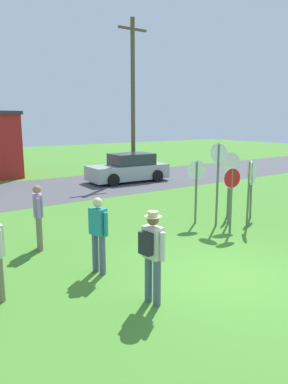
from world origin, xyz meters
name	(u,v)px	position (x,y,z in m)	size (l,w,h in m)	color
ground_plane	(226,276)	(0.00, 0.00, 0.00)	(80.00, 80.00, 0.00)	#47842D
street_asphalt	(41,190)	(0.00, 11.66, 0.00)	(60.00, 6.40, 0.01)	#4C4C51
utility_pole	(133,97)	(5.98, 12.80, 4.57)	(1.80, 0.24, 8.77)	brown
parked_car_on_street	(129,169)	(4.81, 11.48, 0.69)	(4.39, 2.19, 1.51)	#A5A8AD
stop_sign_leaning_right	(230,176)	(3.09, 2.80, 1.54)	(0.61, 0.28, 2.31)	#51664C
stop_sign_leaning_left	(229,177)	(3.78, 3.43, 1.38)	(0.63, 0.32, 2.04)	#51664C
stop_sign_low_front	(249,182)	(3.30, 2.19, 1.43)	(0.47, 0.56, 2.11)	#51664C
stop_sign_nearest	(231,190)	(2.38, 2.07, 1.29)	(0.60, 0.14, 1.95)	#51664C
stop_sign_center_cluster	(196,182)	(2.24, 3.42, 1.36)	(0.56, 0.28, 2.05)	#51664C
stop_sign_rear_right	(218,172)	(2.58, 2.82, 1.72)	(0.14, 0.60, 2.62)	#51664C
stop_sign_tallest	(252,179)	(4.23, 2.84, 1.34)	(0.79, 0.29, 1.97)	#51664C
person_in_blue	(98,231)	(-2.17, 1.72, 0.95)	(0.31, 0.55, 1.69)	#4C5670
person_with_sunhat	(38,214)	(-2.74, 3.91, 0.95)	(0.30, 0.55, 1.69)	#7A6B56
person_holding_notes	(152,251)	(-2.03, -0.04, 1.01)	(0.41, 0.56, 1.74)	#4C5670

